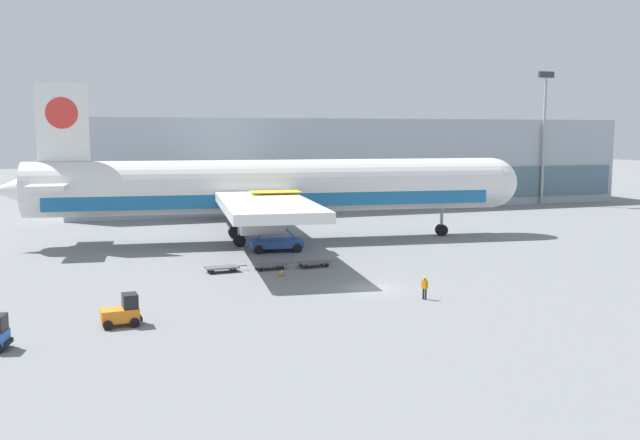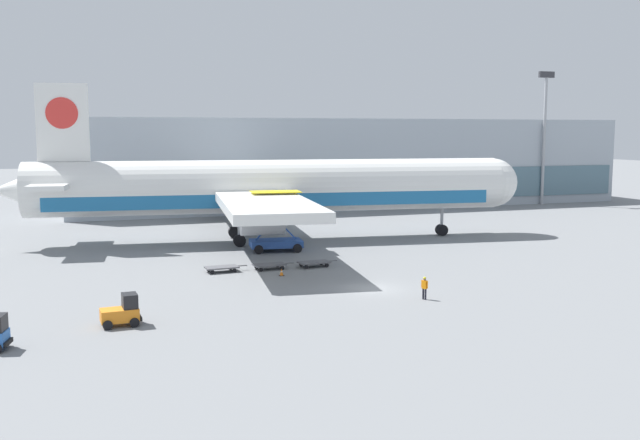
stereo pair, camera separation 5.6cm
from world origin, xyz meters
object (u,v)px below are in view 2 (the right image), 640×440
at_px(traffic_cone_near, 282,272).
at_px(baggage_dolly_lead, 222,268).
at_px(light_mast, 545,128).
at_px(baggage_tug_foreground, 122,312).
at_px(baggage_dolly_third, 314,263).
at_px(baggage_dolly_second, 270,265).
at_px(airplane_main, 267,189).
at_px(scissor_lift_loader, 276,229).
at_px(ground_crew_near, 425,286).

bearing_deg(traffic_cone_near, baggage_dolly_lead, 144.10).
height_order(light_mast, baggage_tug_foreground, light_mast).
xyz_separation_m(baggage_dolly_lead, baggage_dolly_third, (8.31, -0.37, 0.00)).
relative_size(baggage_tug_foreground, baggage_dolly_second, 0.68).
bearing_deg(light_mast, baggage_tug_foreground, -142.53).
distance_m(light_mast, baggage_dolly_lead, 74.54).
bearing_deg(baggage_dolly_third, traffic_cone_near, -147.77).
xyz_separation_m(airplane_main, scissor_lift_loader, (-0.83, -6.66, -3.57)).
relative_size(light_mast, traffic_cone_near, 35.56).
bearing_deg(scissor_lift_loader, light_mast, 36.42).
height_order(baggage_tug_foreground, ground_crew_near, baggage_tug_foreground).
relative_size(scissor_lift_loader, baggage_dolly_third, 1.63).
bearing_deg(baggage_tug_foreground, ground_crew_near, -3.18).
relative_size(scissor_lift_loader, baggage_tug_foreground, 2.41).
bearing_deg(baggage_dolly_third, baggage_dolly_second, 173.40).
relative_size(baggage_tug_foreground, traffic_cone_near, 4.13).
bearing_deg(scissor_lift_loader, ground_crew_near, -72.17).
bearing_deg(baggage_dolly_lead, airplane_main, 58.19).
height_order(light_mast, ground_crew_near, light_mast).
xyz_separation_m(baggage_tug_foreground, baggage_dolly_third, (17.57, 14.50, -0.49)).
distance_m(baggage_dolly_lead, baggage_dolly_third, 8.32).
bearing_deg(airplane_main, scissor_lift_loader, -89.99).
bearing_deg(ground_crew_near, baggage_dolly_lead, -168.47).
distance_m(baggage_tug_foreground, baggage_dolly_lead, 17.52).
bearing_deg(airplane_main, light_mast, 31.15).
height_order(scissor_lift_loader, traffic_cone_near, scissor_lift_loader).
height_order(scissor_lift_loader, baggage_dolly_third, scissor_lift_loader).
bearing_deg(baggage_dolly_lead, ground_crew_near, -55.49).
bearing_deg(traffic_cone_near, scissor_lift_loader, 76.61).
bearing_deg(airplane_main, baggage_dolly_second, -96.97).
bearing_deg(scissor_lift_loader, airplane_main, 90.01).
distance_m(baggage_dolly_lead, baggage_dolly_second, 4.22).
distance_m(scissor_lift_loader, baggage_dolly_third, 9.63).
bearing_deg(baggage_dolly_lead, baggage_dolly_third, -6.77).
relative_size(light_mast, baggage_dolly_second, 5.81).
height_order(baggage_dolly_lead, ground_crew_near, ground_crew_near).
distance_m(baggage_dolly_third, traffic_cone_near, 4.80).
relative_size(baggage_dolly_second, baggage_dolly_third, 1.00).
relative_size(ground_crew_near, traffic_cone_near, 2.74).
height_order(airplane_main, baggage_dolly_lead, airplane_main).
distance_m(scissor_lift_loader, baggage_tug_foreground, 29.15).
bearing_deg(baggage_dolly_second, baggage_dolly_third, -6.60).
xyz_separation_m(scissor_lift_loader, baggage_dolly_lead, (-7.37, -9.03, -1.88)).
bearing_deg(baggage_dolly_second, airplane_main, 71.70).
height_order(light_mast, traffic_cone_near, light_mast).
relative_size(scissor_lift_loader, traffic_cone_near, 9.95).
xyz_separation_m(ground_crew_near, traffic_cone_near, (-7.44, 11.60, -0.68)).
xyz_separation_m(scissor_lift_loader, traffic_cone_near, (-2.92, -12.25, -1.98)).
xyz_separation_m(airplane_main, baggage_dolly_lead, (-8.19, -15.69, -5.45)).
bearing_deg(traffic_cone_near, ground_crew_near, -57.32).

